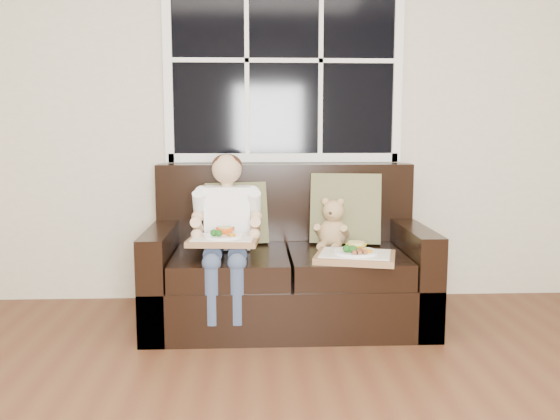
{
  "coord_description": "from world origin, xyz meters",
  "views": [
    {
      "loc": [
        -0.0,
        -1.62,
        1.21
      ],
      "look_at": [
        0.16,
        1.85,
        0.72
      ],
      "focal_mm": 38.0,
      "sensor_mm": 36.0,
      "label": 1
    }
  ],
  "objects_px": {
    "loveseat": "(287,270)",
    "child": "(227,220)",
    "tray_right": "(355,255)",
    "teddy_bear": "(333,227)",
    "tray_left": "(223,239)"
  },
  "relations": [
    {
      "from": "teddy_bear",
      "to": "tray_left",
      "type": "bearing_deg",
      "value": -135.07
    },
    {
      "from": "tray_left",
      "to": "tray_right",
      "type": "distance_m",
      "value": 0.76
    },
    {
      "from": "loveseat",
      "to": "tray_right",
      "type": "bearing_deg",
      "value": -44.02
    },
    {
      "from": "loveseat",
      "to": "child",
      "type": "bearing_deg",
      "value": -161.89
    },
    {
      "from": "teddy_bear",
      "to": "tray_left",
      "type": "xyz_separation_m",
      "value": [
        -0.68,
        -0.34,
        -0.01
      ]
    },
    {
      "from": "loveseat",
      "to": "tray_left",
      "type": "height_order",
      "value": "loveseat"
    },
    {
      "from": "loveseat",
      "to": "child",
      "type": "distance_m",
      "value": 0.52
    },
    {
      "from": "child",
      "to": "teddy_bear",
      "type": "distance_m",
      "value": 0.69
    },
    {
      "from": "child",
      "to": "loveseat",
      "type": "bearing_deg",
      "value": 18.11
    },
    {
      "from": "teddy_bear",
      "to": "tray_left",
      "type": "relative_size",
      "value": 0.78
    },
    {
      "from": "child",
      "to": "tray_right",
      "type": "distance_m",
      "value": 0.79
    },
    {
      "from": "loveseat",
      "to": "tray_right",
      "type": "height_order",
      "value": "loveseat"
    },
    {
      "from": "loveseat",
      "to": "teddy_bear",
      "type": "bearing_deg",
      "value": 8.16
    },
    {
      "from": "teddy_bear",
      "to": "tray_left",
      "type": "distance_m",
      "value": 0.76
    },
    {
      "from": "teddy_bear",
      "to": "child",
      "type": "bearing_deg",
      "value": -148.16
    }
  ]
}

